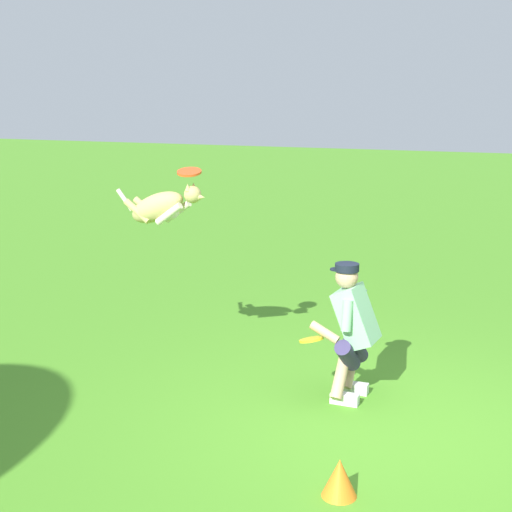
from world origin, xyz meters
The scene contains 6 objects.
ground_plane centered at (0.00, 0.00, 0.00)m, with size 60.00×60.00×0.00m, color #4A8D24.
person centered at (0.55, -0.64, 0.70)m, with size 0.60×0.65×1.29m.
dog centered at (2.54, -0.73, 1.69)m, with size 1.04×0.32×0.50m.
frisbee_flying centered at (2.21, -0.71, 2.05)m, with size 0.24×0.24×0.02m, color #F14F1E.
frisbee_held centered at (0.87, -0.42, 0.61)m, with size 0.23×0.23×0.02m, color yellow.
training_cone centered at (0.20, 1.05, 0.14)m, with size 0.26×0.26×0.28m, color orange.
Camera 1 is at (-0.96, 5.66, 2.82)m, focal length 51.46 mm.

